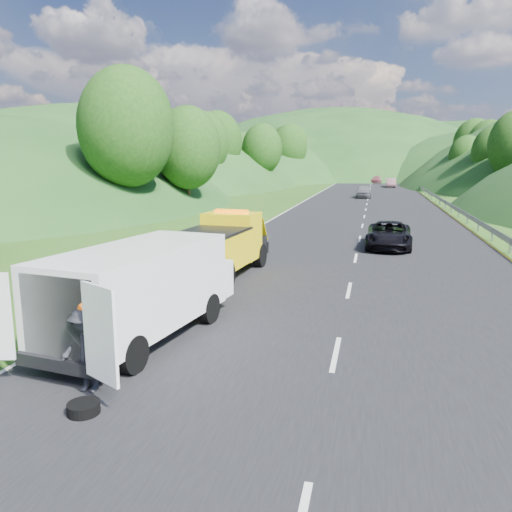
% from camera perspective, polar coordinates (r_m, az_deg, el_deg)
% --- Properties ---
extents(ground, '(320.00, 320.00, 0.00)m').
position_cam_1_polar(ground, '(14.42, -2.35, -7.25)').
color(ground, '#38661E').
rests_on(ground, ground).
extents(road_surface, '(14.00, 200.00, 0.02)m').
position_cam_1_polar(road_surface, '(53.38, 12.56, 5.79)').
color(road_surface, black).
rests_on(road_surface, ground).
extents(guardrail, '(0.06, 140.00, 1.52)m').
position_cam_1_polar(guardrail, '(66.17, 19.11, 6.38)').
color(guardrail, gray).
rests_on(guardrail, ground).
extents(tree_line_left, '(14.00, 140.00, 14.00)m').
position_cam_1_polar(tree_line_left, '(76.77, -3.96, 7.48)').
color(tree_line_left, '#2F591A').
rests_on(tree_line_left, ground).
extents(hills_backdrop, '(201.00, 288.60, 44.00)m').
position_cam_1_polar(hills_backdrop, '(147.98, 14.56, 8.78)').
color(hills_backdrop, '#2D5B23').
rests_on(hills_backdrop, ground).
extents(tow_truck, '(2.62, 6.00, 2.51)m').
position_cam_1_polar(tow_truck, '(19.63, -3.88, 1.30)').
color(tow_truck, black).
rests_on(tow_truck, ground).
extents(white_van, '(3.84, 7.11, 2.41)m').
position_cam_1_polar(white_van, '(12.83, -12.85, -3.48)').
color(white_van, black).
rests_on(white_van, ground).
extents(woman, '(0.70, 0.79, 1.81)m').
position_cam_1_polar(woman, '(15.56, -12.53, -6.14)').
color(woman, white).
rests_on(woman, ground).
extents(child, '(0.54, 0.56, 0.91)m').
position_cam_1_polar(child, '(15.03, -14.09, -6.82)').
color(child, '#C6BD69').
rests_on(child, ground).
extents(worker, '(1.11, 0.65, 1.71)m').
position_cam_1_polar(worker, '(10.72, -18.50, -14.44)').
color(worker, black).
rests_on(worker, ground).
extents(suitcase, '(0.36, 0.25, 0.53)m').
position_cam_1_polar(suitcase, '(16.09, -18.81, -4.91)').
color(suitcase, '#534F3E').
rests_on(suitcase, ground).
extents(spare_tire, '(0.58, 0.58, 0.20)m').
position_cam_1_polar(spare_tire, '(9.88, -19.06, -16.73)').
color(spare_tire, black).
rests_on(spare_tire, ground).
extents(passing_suv, '(2.40, 4.93, 1.35)m').
position_cam_1_polar(passing_suv, '(26.87, 14.87, 0.89)').
color(passing_suv, black).
rests_on(passing_suv, ground).
extents(dist_car_a, '(1.82, 4.51, 1.54)m').
position_cam_1_polar(dist_car_a, '(62.57, 12.18, 6.51)').
color(dist_car_a, '#545459').
rests_on(dist_car_a, ground).
extents(dist_car_b, '(1.62, 4.64, 1.53)m').
position_cam_1_polar(dist_car_b, '(89.01, 15.13, 7.60)').
color(dist_car_b, '#724C52').
rests_on(dist_car_b, ground).
extents(dist_car_c, '(2.07, 5.09, 1.48)m').
position_cam_1_polar(dist_car_c, '(105.07, 13.58, 8.11)').
color(dist_car_c, '#86434D').
rests_on(dist_car_c, ground).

